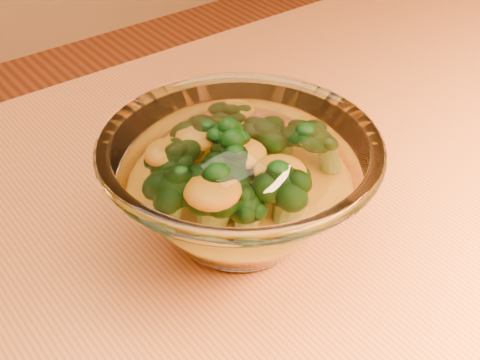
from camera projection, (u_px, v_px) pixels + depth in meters
name	position (u px, v px, depth m)	size (l,w,h in m)	color
table	(338.00, 309.00, 0.65)	(1.20, 0.80, 0.75)	#BA6237
glass_bowl	(240.00, 185.00, 0.55)	(0.23, 0.23, 0.10)	white
cheese_sauce	(240.00, 205.00, 0.57)	(0.13, 0.13, 0.04)	orange
broccoli_heap	(235.00, 170.00, 0.54)	(0.18, 0.15, 0.07)	black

